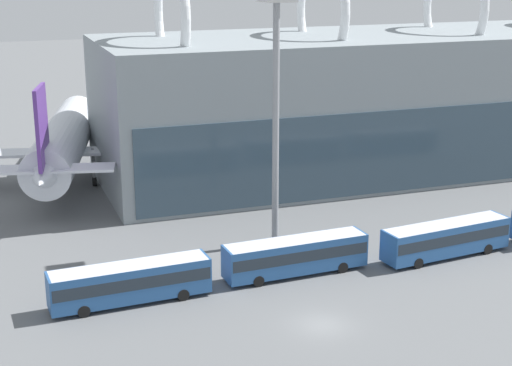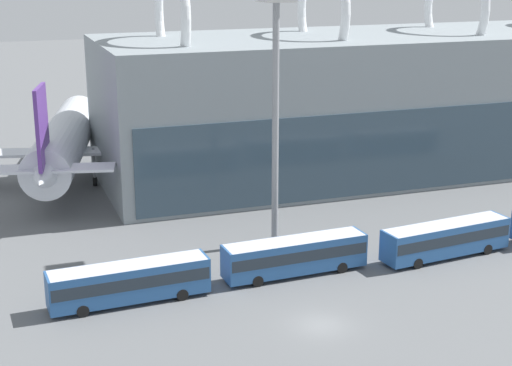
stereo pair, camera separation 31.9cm
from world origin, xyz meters
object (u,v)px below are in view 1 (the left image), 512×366
at_px(shuttle_bus_0, 130,281).
at_px(floodlight_mast, 276,77).
at_px(shuttle_bus_1, 296,254).
at_px(airliner_at_gate_far, 426,103).
at_px(shuttle_bus_2, 446,237).
at_px(airliner_at_gate_near, 63,143).

bearing_deg(shuttle_bus_0, floodlight_mast, 25.98).
bearing_deg(shuttle_bus_1, shuttle_bus_0, -178.96).
bearing_deg(airliner_at_gate_far, shuttle_bus_2, 147.36).
bearing_deg(airliner_at_gate_far, shuttle_bus_0, 124.98).
bearing_deg(shuttle_bus_1, airliner_at_gate_far, 44.76).
relative_size(airliner_at_gate_far, shuttle_bus_1, 3.06).
bearing_deg(shuttle_bus_0, shuttle_bus_1, 0.75).
relative_size(shuttle_bus_2, floodlight_mast, 0.56).
relative_size(airliner_at_gate_far, floodlight_mast, 1.68).
relative_size(airliner_at_gate_far, shuttle_bus_0, 3.06).
relative_size(airliner_at_gate_near, shuttle_bus_2, 2.87).
bearing_deg(airliner_at_gate_near, shuttle_bus_1, -142.63).
height_order(shuttle_bus_1, shuttle_bus_2, same).
height_order(airliner_at_gate_near, shuttle_bus_0, airliner_at_gate_near).
distance_m(airliner_at_gate_near, floodlight_mast, 34.68).
height_order(airliner_at_gate_near, shuttle_bus_1, airliner_at_gate_near).
xyz_separation_m(airliner_at_gate_far, shuttle_bus_2, (-23.62, -42.45, -3.96)).
distance_m(shuttle_bus_1, shuttle_bus_2, 14.94).
height_order(airliner_at_gate_far, shuttle_bus_1, airliner_at_gate_far).
height_order(airliner_at_gate_near, floodlight_mast, floodlight_mast).
bearing_deg(floodlight_mast, shuttle_bus_0, -151.27).
relative_size(airliner_at_gate_near, shuttle_bus_1, 2.90).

